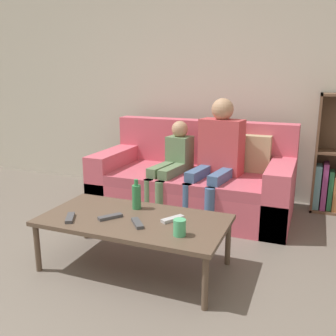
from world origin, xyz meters
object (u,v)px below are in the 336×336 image
Objects in this scene: cup_near at (180,227)px; tv_remote_2 at (70,218)px; bottle at (136,196)px; coffee_table at (134,222)px; tv_remote_3 at (173,219)px; tv_remote_0 at (137,223)px; tv_remote_1 at (110,217)px; person_adult at (218,151)px; couch at (194,183)px; person_child at (172,163)px.

cup_near is 0.79m from tv_remote_2.
bottle is (0.33, 0.36, 0.08)m from tv_remote_2.
coffee_table is 7.62× the size of tv_remote_3.
tv_remote_1 is at bearing 132.09° from tv_remote_0.
tv_remote_1 reaches higher than coffee_table.
tv_remote_2 is at bearing -117.87° from tv_remote_1.
tv_remote_3 is 0.75× the size of bottle.
person_adult is at bearing 70.89° from bottle.
couch is at bearing 104.26° from cup_near.
person_child is 8.52× the size of cup_near.
cup_near is 0.47× the size of bottle.
tv_remote_3 is (0.42, 0.12, 0.00)m from tv_remote_1.
cup_near is at bearing -49.66° from tv_remote_0.
bottle is at bearing 107.46° from tv_remote_1.
person_child is 0.95m from bottle.
person_adult is 1.35m from tv_remote_1.
tv_remote_2 is 1.01× the size of tv_remote_3.
cup_near is at bearing -75.74° from couch.
person_child is 4.00× the size of bottle.
coffee_table is at bearing 159.01° from cup_near.
tv_remote_0 and tv_remote_3 have the same top height.
couch is at bearing 44.79° from tv_remote_2.
couch reaches higher than tv_remote_2.
couch reaches higher than tv_remote_3.
bottle reaches higher than coffee_table.
tv_remote_0 is at bearing -51.60° from coffee_table.
tv_remote_3 is at bearing 53.20° from tv_remote_1.
tv_remote_0 is at bearing -71.64° from person_child.
tv_remote_1 and tv_remote_2 have the same top height.
cup_near is at bearing -20.99° from coffee_table.
tv_remote_2 is at bearing -92.83° from person_child.
cup_near is 0.25m from tv_remote_3.
tv_remote_1 is 0.28m from tv_remote_2.
tv_remote_3 is (-0.13, 0.21, -0.04)m from cup_near.
person_adult is 1.26× the size of person_child.
cup_near reaches higher than coffee_table.
person_child is (-0.18, -0.15, 0.22)m from couch.
person_child reaches higher than bottle.
person_child is 1.34m from tv_remote_2.
tv_remote_1 is 0.43m from tv_remote_3.
tv_remote_2 is (-0.40, -0.18, 0.04)m from coffee_table.
couch is 8.48× the size of bottle.
tv_remote_3 is at bearing -8.87° from tv_remote_2.
coffee_table is 0.13m from tv_remote_0.
tv_remote_0 and tv_remote_2 have the same top height.
cup_near is at bearing -59.03° from person_child.
tv_remote_3 is (0.19, 0.16, 0.00)m from tv_remote_0.
coffee_table is 7.52× the size of tv_remote_2.
cup_near is 0.57m from bottle.
bottle is (-0.46, 0.33, 0.04)m from cup_near.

